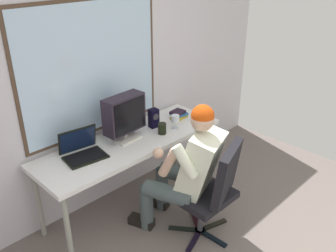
% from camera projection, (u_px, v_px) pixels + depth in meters
% --- Properties ---
extents(wall_rear, '(4.83, 0.08, 2.70)m').
position_uv_depth(wall_rear, '(89.00, 71.00, 3.20)').
color(wall_rear, silver).
rests_on(wall_rear, ground).
extents(desk, '(1.85, 0.60, 0.73)m').
position_uv_depth(desk, '(132.00, 145.00, 3.37)').
color(desk, gray).
rests_on(desk, ground).
extents(office_chair, '(0.58, 0.58, 0.92)m').
position_uv_depth(office_chair, '(213.00, 187.00, 3.04)').
color(office_chair, black).
rests_on(office_chair, ground).
extents(person_seated, '(0.68, 0.88, 1.24)m').
position_uv_depth(person_seated, '(187.00, 167.00, 3.09)').
color(person_seated, '#414E4F').
rests_on(person_seated, ground).
extents(crt_monitor, '(0.41, 0.21, 0.42)m').
position_uv_depth(crt_monitor, '(124.00, 115.00, 3.26)').
color(crt_monitor, beige).
rests_on(crt_monitor, desk).
extents(laptop, '(0.37, 0.32, 0.23)m').
position_uv_depth(laptop, '(82.00, 149.00, 3.06)').
color(laptop, black).
rests_on(laptop, desk).
extents(wine_glass, '(0.08, 0.08, 0.14)m').
position_uv_depth(wine_glass, '(175.00, 119.00, 3.51)').
color(wine_glass, silver).
rests_on(wine_glass, desk).
extents(desk_speaker, '(0.10, 0.09, 0.19)m').
position_uv_depth(desk_speaker, '(154.00, 118.00, 3.54)').
color(desk_speaker, black).
rests_on(desk_speaker, desk).
extents(book_stack, '(0.20, 0.14, 0.08)m').
position_uv_depth(book_stack, '(179.00, 115.00, 3.76)').
color(book_stack, '#A78E27').
rests_on(book_stack, desk).
extents(coffee_mug, '(0.08, 0.08, 0.11)m').
position_uv_depth(coffee_mug, '(162.00, 129.00, 3.43)').
color(coffee_mug, black).
rests_on(coffee_mug, desk).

